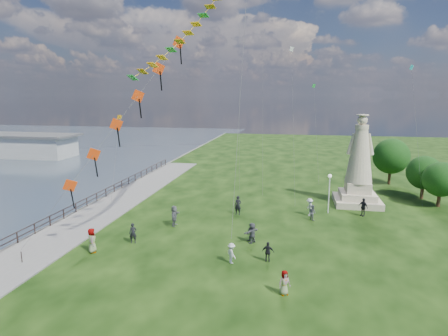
% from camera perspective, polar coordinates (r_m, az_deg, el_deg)
% --- Properties ---
extents(waterfront, '(200.00, 200.00, 1.51)m').
position_cam_1_polar(waterfront, '(38.70, -21.04, -7.06)').
color(waterfront, '#374552').
rests_on(waterfront, ground).
extents(pier_pavilion, '(30.00, 8.00, 4.40)m').
position_cam_1_polar(pier_pavilion, '(86.14, -30.47, 3.11)').
color(pier_pavilion, '#A0A09B').
rests_on(pier_pavilion, ground).
extents(statue, '(4.72, 4.72, 9.53)m').
position_cam_1_polar(statue, '(41.87, 19.86, -0.45)').
color(statue, tan).
rests_on(statue, ground).
extents(lamppost, '(0.36, 0.36, 3.94)m').
position_cam_1_polar(lamppost, '(37.94, 15.77, -2.53)').
color(lamppost, silver).
rests_on(lamppost, ground).
extents(tree_row, '(6.77, 13.84, 6.00)m').
position_cam_1_polar(tree_row, '(49.31, 26.48, 0.38)').
color(tree_row, '#382314').
rests_on(tree_row, ground).
extents(person_0, '(0.68, 0.55, 1.61)m').
position_cam_1_polar(person_0, '(30.69, -13.69, -9.63)').
color(person_0, black).
rests_on(person_0, ground).
extents(person_1, '(0.87, 0.74, 1.52)m').
position_cam_1_polar(person_1, '(30.12, 4.19, -9.82)').
color(person_1, '#595960').
rests_on(person_1, ground).
extents(person_2, '(0.97, 1.03, 1.45)m').
position_cam_1_polar(person_2, '(26.54, 1.15, -12.85)').
color(person_2, silver).
rests_on(person_2, ground).
extents(person_3, '(0.88, 0.49, 1.45)m').
position_cam_1_polar(person_3, '(26.91, 6.72, -12.57)').
color(person_3, black).
rests_on(person_3, ground).
extents(person_4, '(0.86, 0.76, 1.49)m').
position_cam_1_polar(person_4, '(23.03, 9.19, -16.87)').
color(person_4, '#595960').
rests_on(person_4, ground).
extents(person_5, '(0.77, 1.73, 1.85)m').
position_cam_1_polar(person_5, '(33.84, -7.58, -7.21)').
color(person_5, '#595960').
rests_on(person_5, ground).
extents(person_6, '(0.74, 0.54, 1.86)m').
position_cam_1_polar(person_6, '(36.59, 2.14, -5.70)').
color(person_6, black).
rests_on(person_6, ground).
extents(person_7, '(0.78, 0.83, 1.46)m').
position_cam_1_polar(person_7, '(36.03, 13.33, -6.61)').
color(person_7, '#595960').
rests_on(person_7, ground).
extents(person_8, '(0.81, 1.22, 1.73)m').
position_cam_1_polar(person_8, '(37.17, 12.90, -5.82)').
color(person_8, silver).
rests_on(person_8, ground).
extents(person_9, '(1.09, 1.12, 1.76)m').
position_cam_1_polar(person_9, '(38.59, 20.43, -5.60)').
color(person_9, black).
rests_on(person_9, ground).
extents(person_10, '(0.93, 1.07, 1.86)m').
position_cam_1_polar(person_10, '(29.76, -19.48, -10.36)').
color(person_10, '#595960').
rests_on(person_10, ground).
extents(person_11, '(1.42, 1.62, 1.64)m').
position_cam_1_polar(person_11, '(29.97, 4.34, -9.81)').
color(person_11, '#595960').
rests_on(person_11, ground).
extents(red_kite_train, '(9.26, 9.35, 16.13)m').
position_cam_1_polar(red_kite_train, '(29.59, -14.81, 7.82)').
color(red_kite_train, black).
rests_on(red_kite_train, ground).
extents(small_kites, '(33.99, 17.42, 33.80)m').
position_cam_1_polar(small_kites, '(45.86, 7.51, 15.84)').
color(small_kites, silver).
rests_on(small_kites, ground).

